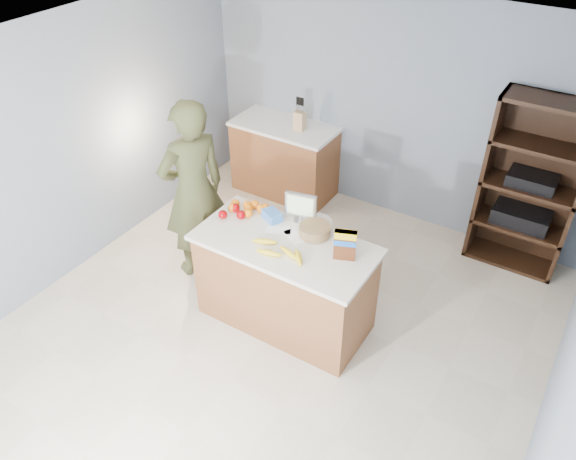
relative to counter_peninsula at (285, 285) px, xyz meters
The scene contains 15 objects.
floor 0.51m from the counter_peninsula, 90.00° to the right, with size 4.50×5.00×0.02m, color beige.
walls 1.27m from the counter_peninsula, 90.00° to the right, with size 4.52×5.02×2.51m.
counter_peninsula is the anchor object (origin of this frame).
back_cabinet 2.25m from the counter_peninsula, 122.28° to the left, with size 1.24×0.62×0.90m.
shelving_unit 2.61m from the counter_peninsula, 52.89° to the left, with size 0.90×0.40×1.80m.
person 1.27m from the counter_peninsula, behind, with size 0.67×0.44×1.85m, color #3F4324.
knife_block 2.21m from the counter_peninsula, 117.62° to the left, with size 0.12×0.10×0.31m.
envelopes 0.50m from the counter_peninsula, 116.68° to the left, with size 0.41×0.21×0.00m.
bananas 0.53m from the counter_peninsula, 73.01° to the right, with size 0.55×0.22×0.05m.
apples 0.80m from the counter_peninsula, behind, with size 0.22×0.23×0.08m.
oranges 0.78m from the counter_peninsula, 156.85° to the left, with size 0.35×0.24×0.08m.
blue_carton 0.64m from the counter_peninsula, 140.39° to the left, with size 0.18×0.12×0.08m, color blue.
salad_bowl 0.61m from the counter_peninsula, 55.73° to the left, with size 0.30×0.30×0.13m.
tv 0.73m from the counter_peninsula, 98.37° to the left, with size 0.28×0.12×0.28m.
cereal_box 0.83m from the counter_peninsula, ahead, with size 0.19×0.13×0.27m.
Camera 1 is at (2.00, -2.86, 3.79)m, focal length 35.00 mm.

